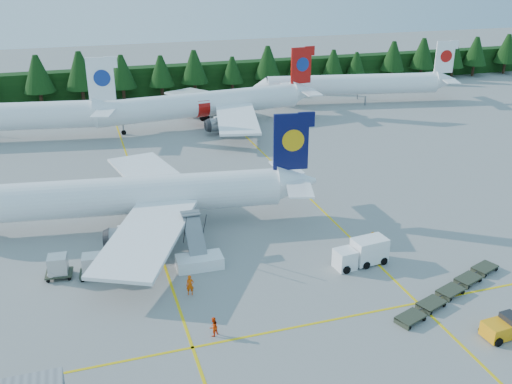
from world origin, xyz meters
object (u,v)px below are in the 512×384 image
object	(u,v)px
airliner_red	(197,105)
airstairs	(199,257)
service_truck	(361,253)
baggage_tug	(503,327)
airliner_navy	(111,197)

from	to	relation	value
airliner_red	airstairs	bearing A→B (deg)	-108.26
service_truck	baggage_tug	size ratio (longest dim) A/B	1.68
airstairs	service_truck	distance (m)	15.79
airstairs	service_truck	world-z (taller)	airstairs
airliner_red	airstairs	world-z (taller)	airliner_red
baggage_tug	service_truck	bearing A→B (deg)	107.66
airliner_navy	baggage_tug	bearing A→B (deg)	-38.40
airliner_navy	airliner_red	world-z (taller)	airliner_red
airliner_red	baggage_tug	xyz separation A→B (m)	(10.09, -66.60, -2.92)
airstairs	airliner_red	bearing A→B (deg)	79.40
baggage_tug	airliner_navy	bearing A→B (deg)	129.22
airliner_red	airliner_navy	bearing A→B (deg)	-121.38
service_truck	airliner_red	bearing A→B (deg)	89.06
airstairs	baggage_tug	xyz separation A→B (m)	(20.56, -18.34, -0.04)
airliner_navy	airstairs	xyz separation A→B (m)	(7.16, -11.07, -2.78)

